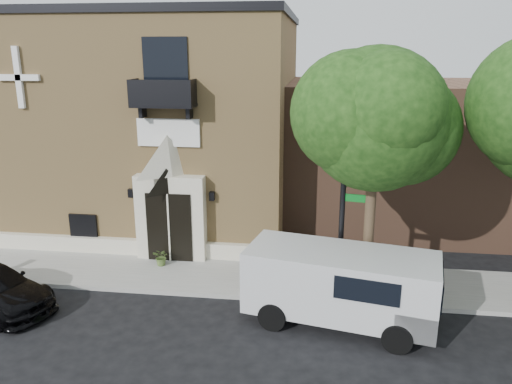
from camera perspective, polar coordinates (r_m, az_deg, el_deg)
ground at (r=16.85m, az=-8.84°, el=-11.68°), size 120.00×120.00×0.00m
sidewalk at (r=17.89m, az=-4.39°, el=-9.55°), size 42.00×3.00×0.15m
church at (r=23.66m, az=-11.00°, el=8.03°), size 12.20×11.01×9.30m
neighbour_building at (r=24.92m, az=25.05°, el=3.87°), size 18.00×8.00×6.40m
street_tree_left at (r=14.85m, az=13.71°, el=8.18°), size 4.97×4.38×7.77m
cargo_van at (r=14.83m, az=10.39°, el=-10.41°), size 5.74×3.22×2.21m
street_sign at (r=15.56m, az=9.96°, el=-0.86°), size 0.99×1.09×6.31m
fire_hydrant at (r=16.59m, az=9.49°, el=-10.22°), size 0.41×0.33×0.72m
dumpster at (r=16.62m, az=12.07°, el=-9.05°), size 2.24×1.51×1.36m
planter at (r=18.68m, az=-10.74°, el=-7.32°), size 0.71×0.66×0.65m
pedestrian_near at (r=16.89m, az=8.11°, el=-7.92°), size 0.71×0.69×1.65m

